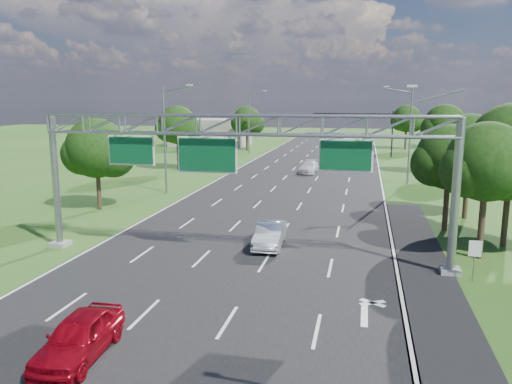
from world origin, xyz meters
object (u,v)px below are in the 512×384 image
(red_coupe, at_px, (79,336))
(silver_sedan, at_px, (270,235))
(traffic_signal, at_px, (369,123))
(box_truck, at_px, (353,147))
(regulatory_sign, at_px, (475,252))
(sign_gantry, at_px, (240,136))

(red_coupe, relative_size, silver_sedan, 0.99)
(traffic_signal, distance_m, red_coupe, 65.62)
(silver_sedan, bearing_deg, traffic_signal, 81.08)
(box_truck, bearing_deg, red_coupe, -94.62)
(traffic_signal, xyz_separation_m, red_coupe, (-9.98, -64.70, -4.41))
(red_coupe, bearing_deg, box_truck, 79.66)
(regulatory_sign, xyz_separation_m, silver_sedan, (-10.89, 3.76, -0.77))
(sign_gantry, distance_m, box_truck, 52.52)
(sign_gantry, distance_m, silver_sedan, 6.83)
(regulatory_sign, xyz_separation_m, red_coupe, (-14.90, -10.68, -0.75))
(sign_gantry, xyz_separation_m, box_truck, (4.81, 52.03, -5.31))
(silver_sedan, bearing_deg, regulatory_sign, -21.19)
(sign_gantry, relative_size, box_truck, 2.68)
(sign_gantry, bearing_deg, box_truck, 84.72)
(red_coupe, distance_m, box_truck, 64.19)
(sign_gantry, distance_m, red_coupe, 13.51)
(sign_gantry, bearing_deg, regulatory_sign, -4.83)
(sign_gantry, relative_size, silver_sedan, 5.21)
(sign_gantry, bearing_deg, traffic_signal, 82.32)
(traffic_signal, bearing_deg, regulatory_sign, -84.80)
(regulatory_sign, distance_m, red_coupe, 18.35)
(traffic_signal, relative_size, box_truck, 1.39)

